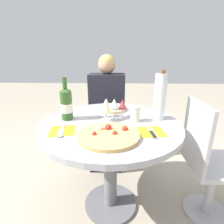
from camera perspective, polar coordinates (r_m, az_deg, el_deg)
The scene contains 16 objects.
ground_plane at distance 1.61m, azimuth -0.51°, elevation -27.81°, with size 12.00×12.00×0.00m, color #9E937F.
dining_table at distance 1.26m, azimuth -0.59°, elevation -9.12°, with size 0.96×0.96×0.72m.
chair_behind_diner at distance 2.06m, azimuth -1.45°, elevation -2.41°, with size 0.37×0.37×0.88m.
seated_diner at distance 1.89m, azimuth -1.72°, elevation -1.66°, with size 0.38×0.47×1.16m.
chair_empty_side at distance 1.44m, azimuth 28.53°, elevation -14.81°, with size 0.37×0.37×0.88m.
pizza_large at distance 1.00m, azimuth -1.21°, elevation -7.35°, with size 0.35×0.35×0.05m.
pizza_small_far at distance 1.46m, azimuth 0.07°, elevation 1.24°, with size 0.25×0.25×0.05m.
wine_bottle at distance 1.26m, azimuth -14.68°, elevation 2.60°, with size 0.08×0.08×0.30m.
tall_carafe at distance 1.26m, azimuth 15.40°, elevation 4.90°, with size 0.08×0.08×0.35m.
sugar_shaker at distance 1.22m, azimuth 7.66°, elevation -0.69°, with size 0.07×0.07×0.10m.
wine_glass_back_right at distance 1.27m, azimuth 3.44°, elevation 2.42°, with size 0.07×0.07×0.13m.
wine_glass_back_left at distance 1.27m, azimuth -1.89°, elevation 2.86°, with size 0.07×0.07×0.14m.
wine_glass_center at distance 1.23m, azimuth 0.74°, elevation 2.64°, with size 0.07×0.07×0.15m.
wine_glass_front_left at distance 1.19m, azimuth -2.15°, elevation 2.03°, with size 0.08×0.08×0.15m.
place_setting_left at distance 1.11m, azimuth -15.99°, elevation -5.89°, with size 0.18×0.19×0.01m.
place_setting_right at distance 1.08m, azimuth 12.75°, elevation -6.29°, with size 0.17×0.19×0.01m.
Camera 1 is at (0.05, -1.11, 1.17)m, focal length 28.00 mm.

